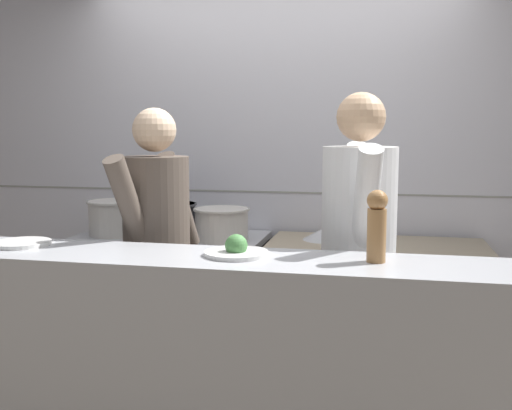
{
  "coord_description": "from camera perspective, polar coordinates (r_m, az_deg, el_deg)",
  "views": [
    {
      "loc": [
        0.7,
        -2.59,
        1.57
      ],
      "look_at": [
        0.02,
        0.61,
        1.15
      ],
      "focal_mm": 42.0,
      "sensor_mm": 36.0,
      "label": 1
    }
  ],
  "objects": [
    {
      "name": "pepper_mill",
      "position": [
        2.4,
        11.43,
        -1.82
      ],
      "size": [
        0.08,
        0.08,
        0.29
      ],
      "color": "#AD7A47",
      "rests_on": "pass_counter"
    },
    {
      "name": "prep_counter",
      "position": [
        3.7,
        11.26,
        -10.53
      ],
      "size": [
        1.28,
        0.65,
        0.9
      ],
      "color": "gray",
      "rests_on": "ground_plane"
    },
    {
      "name": "oven_range",
      "position": [
        3.93,
        -8.22,
        -9.39
      ],
      "size": [
        1.2,
        0.71,
        0.89
      ],
      "color": "#232326",
      "rests_on": "ground_plane"
    },
    {
      "name": "pass_counter",
      "position": [
        2.65,
        -3.24,
        -16.12
      ],
      "size": [
        3.21,
        0.45,
        1.04
      ],
      "color": "#B7BABF",
      "rests_on": "ground_plane"
    },
    {
      "name": "wall_back_tiled",
      "position": [
        4.0,
        1.96,
        3.42
      ],
      "size": [
        8.0,
        0.06,
        2.6
      ],
      "color": "silver",
      "rests_on": "ground_plane"
    },
    {
      "name": "chef_head_cook",
      "position": [
        3.13,
        -9.42,
        -4.58
      ],
      "size": [
        0.42,
        0.73,
        1.67
      ],
      "rotation": [
        0.0,
        0.0,
        -0.26
      ],
      "color": "black",
      "rests_on": "ground_plane"
    },
    {
      "name": "plated_dish_main",
      "position": [
        2.93,
        -21.4,
        -3.4
      ],
      "size": [
        0.26,
        0.26,
        0.02
      ],
      "color": "white",
      "rests_on": "pass_counter"
    },
    {
      "name": "stock_pot",
      "position": [
        3.94,
        -13.24,
        -1.1
      ],
      "size": [
        0.36,
        0.36,
        0.22
      ],
      "color": "beige",
      "rests_on": "oven_range"
    },
    {
      "name": "braising_pot",
      "position": [
        3.66,
        -3.29,
        -1.76
      ],
      "size": [
        0.34,
        0.34,
        0.2
      ],
      "color": "beige",
      "rests_on": "oven_range"
    },
    {
      "name": "chef_sous",
      "position": [
        2.92,
        9.69,
        -4.71
      ],
      "size": [
        0.41,
        0.76,
        1.74
      ],
      "rotation": [
        0.0,
        0.0,
        0.18
      ],
      "color": "black",
      "rests_on": "ground_plane"
    },
    {
      "name": "plated_dish_appetiser",
      "position": [
        2.5,
        -1.89,
        -4.32
      ],
      "size": [
        0.27,
        0.27,
        0.09
      ],
      "color": "white",
      "rests_on": "pass_counter"
    },
    {
      "name": "mixing_bowl_steel",
      "position": [
        3.68,
        6.7,
        -2.68
      ],
      "size": [
        0.29,
        0.29,
        0.08
      ],
      "color": "#B7BABF",
      "rests_on": "prep_counter"
    },
    {
      "name": "sauce_pot",
      "position": [
        3.77,
        -8.18,
        -1.39
      ],
      "size": [
        0.34,
        0.34,
        0.22
      ],
      "color": "#2D2D33",
      "rests_on": "oven_range"
    }
  ]
}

